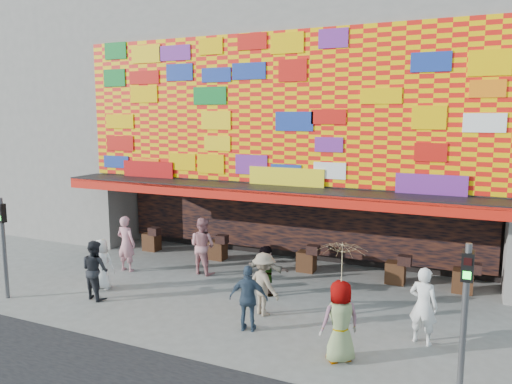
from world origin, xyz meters
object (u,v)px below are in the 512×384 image
signal_right (465,302)px  ped_e (249,298)px  ped_i (202,246)px  ped_h (423,306)px  ped_c (95,270)px  parasol (342,265)px  ped_g (340,321)px  ped_b (126,244)px  ped_a (102,264)px  ped_d (264,284)px  ped_f (266,270)px  signal_left (3,236)px

signal_right → ped_e: 5.14m
ped_i → ped_h: bearing=170.2°
ped_c → parasol: 7.68m
ped_c → ped_i: size_ratio=0.90×
ped_e → ped_g: 2.56m
signal_right → ped_c: size_ratio=1.72×
ped_c → ped_g: 7.56m
ped_c → ped_g: ped_g is taller
parasol → ped_g: bearing=180.0°
ped_b → ped_h: size_ratio=1.04×
signal_right → ped_e: size_ratio=1.79×
ped_a → ped_b: (-0.49, 1.78, 0.18)m
ped_d → ped_e: bearing=121.7°
signal_right → parasol: (-2.47, 0.34, 0.33)m
ped_f → ped_e: bearing=114.2°
ped_b → ped_d: bearing=166.1°
ped_a → ped_e: 5.51m
ped_c → ped_e: 5.04m
parasol → ped_d: bearing=146.6°
ped_c → signal_left: bearing=36.7°
ped_a → ped_b: ped_b is taller
signal_left → ped_h: size_ratio=1.62×
ped_i → signal_right: bearing=160.3°
signal_left → ped_f: size_ratio=1.98×
signal_left → ped_c: (2.41, 1.07, -0.99)m
signal_left → ped_g: (9.93, 0.34, -0.95)m
signal_right → ped_f: signal_right is taller
signal_left → signal_right: 12.40m
signal_left → ped_g: signal_left is taller
ped_a → ped_d: ped_d is taller
ped_g → ped_c: bearing=-45.7°
ped_h → parasol: size_ratio=0.96×
signal_left → ped_g: bearing=2.0°
ped_e → signal_right: bearing=155.7°
ped_b → ped_g: 9.01m
ped_e → ped_h: size_ratio=0.90×
signal_right → ped_f: bearing=148.3°
ped_d → signal_right: bearing=-173.3°
ped_e → ped_i: size_ratio=0.86×
ped_h → signal_right: bearing=130.3°
ped_f → ped_i: 2.95m
signal_left → ped_d: 7.73m
ped_a → ped_d: size_ratio=0.92×
ped_b → ped_i: size_ratio=1.00×
signal_right → ped_i: 9.48m
ped_i → parasol: parasol is taller
ped_a → ped_e: ped_e is taller
ped_b → ped_h: bearing=171.9°
ped_a → ped_f: ped_a is taller
signal_left → ped_i: size_ratio=1.55×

